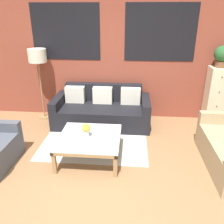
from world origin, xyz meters
TOP-DOWN VIEW (x-y plane):
  - ground_plane at (0.00, 0.00)m, footprint 16.00×16.00m
  - wall_back_brick at (0.00, 2.44)m, footprint 8.40×0.09m
  - rug at (-0.21, 1.22)m, footprint 1.87×1.53m
  - couch_dark at (-0.18, 1.95)m, footprint 1.95×0.88m
  - coffee_table at (-0.21, 0.65)m, footprint 0.96×0.96m
  - floor_lamp at (-1.50, 2.15)m, footprint 0.37×0.37m
  - drawer_cabinet at (2.13, 2.18)m, footprint 0.36×0.38m
  - potted_plant at (2.13, 2.18)m, footprint 0.32×0.32m
  - flower_vase at (-0.26, 0.65)m, footprint 0.13×0.13m

SIDE VIEW (x-z plane):
  - ground_plane at x=0.00m, z-range 0.00..0.00m
  - rug at x=-0.21m, z-range 0.00..0.00m
  - couch_dark at x=-0.18m, z-range -0.10..0.68m
  - coffee_table at x=-0.21m, z-range 0.14..0.52m
  - flower_vase at x=-0.26m, z-range 0.40..0.62m
  - drawer_cabinet at x=2.13m, z-range 0.00..1.19m
  - floor_lamp at x=-1.50m, z-range 0.54..2.04m
  - wall_back_brick at x=0.00m, z-range 0.01..2.81m
  - potted_plant at x=2.13m, z-range 1.21..1.62m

